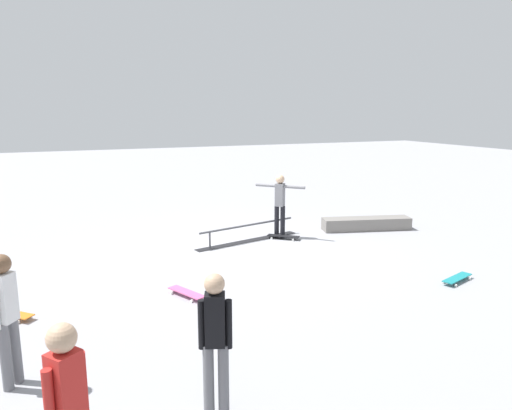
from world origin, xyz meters
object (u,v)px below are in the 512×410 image
object	(u,v)px
skate_ledge	(366,224)
bystander_black_shirt	(215,337)
skater_main	(280,201)
loose_skateboard_pink	(186,292)
loose_skateboard_orange	(10,314)
grind_rail	(248,234)
loose_skateboard_teal	(457,278)
skateboard_main	(283,236)
bystander_white_shirt	(6,313)

from	to	relation	value
skate_ledge	bystander_black_shirt	size ratio (longest dim) A/B	1.51
skater_main	loose_skateboard_pink	world-z (taller)	skater_main
loose_skateboard_orange	loose_skateboard_pink	size ratio (longest dim) A/B	0.89
loose_skateboard_pink	grind_rail	bearing A→B (deg)	-63.71
loose_skateboard_teal	grind_rail	bearing A→B (deg)	-76.61
grind_rail	loose_skateboard_pink	xyz separation A→B (m)	(2.31, 2.87, -0.11)
skateboard_main	grind_rail	bearing A→B (deg)	-151.47
bystander_white_shirt	loose_skateboard_teal	bearing A→B (deg)	-48.02
bystander_white_shirt	loose_skateboard_teal	size ratio (longest dim) A/B	1.95
skateboard_main	loose_skateboard_orange	xyz separation A→B (m)	(5.93, 2.49, 0.00)
grind_rail	skate_ledge	distance (m)	3.37
grind_rail	bystander_black_shirt	bearing A→B (deg)	51.82
bystander_black_shirt	loose_skateboard_pink	xyz separation A→B (m)	(-0.54, -3.30, -0.81)
skateboard_main	loose_skateboard_pink	distance (m)	4.18
loose_skateboard_teal	skater_main	bearing A→B (deg)	-86.22
bystander_black_shirt	loose_skateboard_pink	size ratio (longest dim) A/B	1.94
loose_skateboard_orange	skateboard_main	bearing A→B (deg)	66.13
skateboard_main	loose_skateboard_teal	xyz separation A→B (m)	(-1.69, 3.98, 0.00)
grind_rail	loose_skateboard_teal	distance (m)	4.88
skateboard_main	bystander_black_shirt	size ratio (longest dim) A/B	0.47
skater_main	bystander_black_shirt	world-z (taller)	skater_main
bystander_black_shirt	loose_skateboard_teal	size ratio (longest dim) A/B	1.91
grind_rail	bystander_white_shirt	xyz separation A→B (m)	(4.87, 4.75, 0.72)
skater_main	bystander_black_shirt	distance (m)	7.22
bystander_black_shirt	skate_ledge	bearing A→B (deg)	-115.47
skate_ledge	loose_skateboard_teal	distance (m)	4.05
loose_skateboard_pink	loose_skateboard_teal	world-z (taller)	same
skateboard_main	loose_skateboard_orange	distance (m)	6.44
bystander_white_shirt	loose_skateboard_teal	xyz separation A→B (m)	(-7.44, -0.60, -0.83)
skater_main	skateboard_main	world-z (taller)	skater_main
skater_main	loose_skateboard_teal	bearing A→B (deg)	-22.07
skater_main	loose_skateboard_teal	size ratio (longest dim) A/B	1.94
loose_skateboard_pink	bystander_white_shirt	bearing A→B (deg)	101.18
bystander_black_shirt	loose_skateboard_orange	size ratio (longest dim) A/B	2.18
bystander_white_shirt	loose_skateboard_pink	bearing A→B (deg)	-16.50
loose_skateboard_orange	loose_skateboard_teal	size ratio (longest dim) A/B	0.87
skater_main	loose_skateboard_orange	distance (m)	6.56
bystander_black_shirt	loose_skateboard_orange	bearing A→B (deg)	-37.25
grind_rail	skateboard_main	bearing A→B (deg)	155.62
bystander_white_shirt	loose_skateboard_orange	xyz separation A→B (m)	(0.18, -2.08, -0.83)
skate_ledge	bystander_white_shirt	xyz separation A→B (m)	(8.24, 4.57, 0.74)
skateboard_main	skater_main	bearing A→B (deg)	132.54
bystander_white_shirt	bystander_black_shirt	size ratio (longest dim) A/B	1.02
bystander_black_shirt	loose_skateboard_teal	xyz separation A→B (m)	(-5.41, -2.02, -0.81)
skater_main	loose_skateboard_orange	bearing A→B (deg)	-109.82
skate_ledge	skateboard_main	bearing A→B (deg)	-0.11
grind_rail	loose_skateboard_pink	world-z (taller)	grind_rail
loose_skateboard_orange	loose_skateboard_pink	world-z (taller)	same
skateboard_main	loose_skateboard_pink	world-z (taller)	same
loose_skateboard_pink	skateboard_main	bearing A→B (deg)	-74.64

